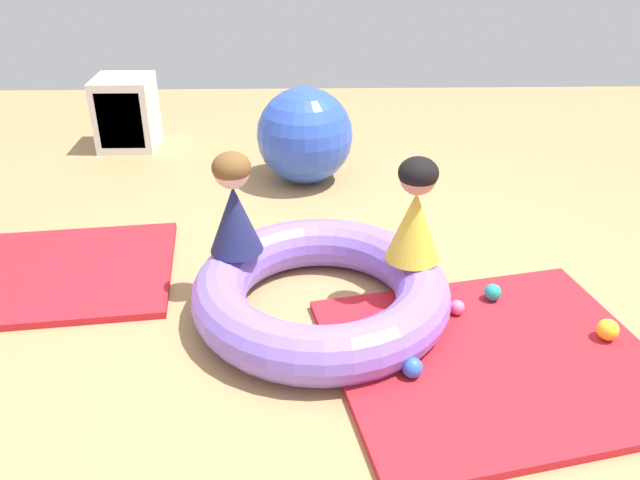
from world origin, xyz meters
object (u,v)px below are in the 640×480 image
play_ball_teal (493,292)px  play_ball_red (404,302)px  child_in_yellow (415,211)px  play_ball_pink (457,307)px  exercise_ball_large (305,136)px  storage_cube (126,114)px  child_in_navy (234,204)px  inflatable_cushion (321,291)px  play_ball_blue (412,368)px  play_ball_yellow (608,330)px

play_ball_teal → play_ball_red: 0.46m
child_in_yellow → play_ball_red: 0.45m
play_ball_pink → exercise_ball_large: size_ratio=0.11×
child_in_yellow → exercise_ball_large: 1.67m
play_ball_teal → storage_cube: 3.32m
play_ball_teal → storage_cube: size_ratio=0.15×
child_in_navy → inflatable_cushion: bearing=-11.3°
child_in_yellow → play_ball_blue: (-0.08, -0.61, -0.43)m
exercise_ball_large → storage_cube: (-1.42, 0.71, -0.06)m
inflatable_cushion → storage_cube: (-1.49, 2.38, 0.15)m
child_in_navy → play_ball_pink: size_ratio=7.12×
inflatable_cushion → play_ball_yellow: (1.30, -0.28, -0.04)m
child_in_yellow → play_ball_blue: child_in_yellow is taller
play_ball_yellow → inflatable_cushion: bearing=167.7°
play_ball_red → exercise_ball_large: bearing=105.6°
exercise_ball_large → play_ball_blue: bearing=-78.6°
play_ball_teal → play_ball_red: (-0.45, -0.08, 0.00)m
inflatable_cushion → exercise_ball_large: size_ratio=1.87×
child_in_navy → play_ball_teal: (1.28, -0.15, -0.43)m
child_in_yellow → storage_cube: 3.01m
inflatable_cushion → play_ball_pink: (0.66, -0.07, -0.06)m
exercise_ball_large → storage_cube: size_ratio=1.20×
play_ball_red → inflatable_cushion: bearing=175.0°
play_ball_blue → play_ball_pink: size_ratio=1.23×
child_in_navy → play_ball_pink: child_in_navy is taller
play_ball_pink → storage_cube: bearing=131.2°
play_ball_teal → exercise_ball_large: bearing=119.8°
exercise_ball_large → storage_cube: bearing=153.5°
storage_cube → play_ball_red: bearing=-51.8°
play_ball_yellow → play_ball_pink: (-0.64, 0.21, -0.01)m
child_in_yellow → play_ball_teal: 0.60m
child_in_navy → play_ball_red: size_ratio=5.72×
play_ball_yellow → play_ball_blue: 0.96m
play_ball_teal → play_ball_yellow: bearing=-36.8°
play_ball_pink → play_ball_teal: bearing=30.2°
child_in_navy → play_ball_blue: (0.79, -0.71, -0.43)m
play_ball_yellow → play_ball_blue: play_ball_yellow is taller
inflatable_cushion → play_ball_teal: size_ratio=14.77×
inflatable_cushion → exercise_ball_large: bearing=92.5°
play_ball_teal → storage_cube: (-2.35, 2.33, 0.20)m
play_ball_yellow → storage_cube: (-2.79, 2.66, 0.19)m
child_in_yellow → storage_cube: size_ratio=0.93×
inflatable_cushion → child_in_yellow: child_in_yellow is taller
play_ball_yellow → play_ball_red: (-0.90, 0.25, -0.00)m
play_ball_teal → child_in_yellow: bearing=173.5°
play_ball_blue → play_ball_red: size_ratio=0.99×
child_in_yellow → play_ball_pink: 0.51m
inflatable_cushion → play_ball_pink: inflatable_cushion is taller
child_in_navy → play_ball_yellow: size_ratio=5.18×
play_ball_teal → play_ball_pink: size_ratio=1.17×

